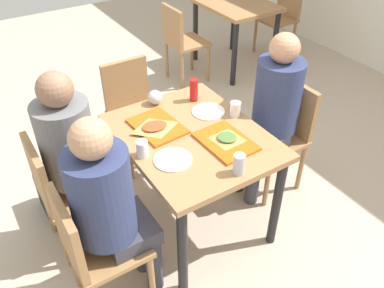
{
  "coord_description": "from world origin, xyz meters",
  "views": [
    {
      "loc": [
        1.69,
        -1.07,
        2.22
      ],
      "look_at": [
        0.0,
        0.0,
        0.69
      ],
      "focal_mm": 37.44,
      "sensor_mm": 36.0,
      "label": 1
    }
  ],
  "objects_px": {
    "plastic_cup_a": "(235,109)",
    "foil_bundle": "(155,97)",
    "person_far_side": "(272,106)",
    "paper_plate_near_edge": "(173,160)",
    "handbag": "(53,198)",
    "chair_near_left": "(61,189)",
    "plastic_cup_b": "(142,149)",
    "person_in_red": "(75,150)",
    "main_table": "(192,148)",
    "pizza_slice_a": "(155,127)",
    "background_chair_near": "(181,39)",
    "condiment_bottle": "(194,90)",
    "person_in_brown_jacket": "(110,203)",
    "background_chair_far": "(282,14)",
    "chair_far_side": "(282,129)",
    "chair_left_end": "(132,105)",
    "paper_plate_center": "(208,111)",
    "tray_red_far": "(226,141)",
    "tray_red_near": "(157,126)",
    "chair_near_right": "(91,246)",
    "background_table": "(235,14)",
    "pizza_slice_b": "(227,138)",
    "soda_can": "(239,164)"
  },
  "relations": [
    {
      "from": "pizza_slice_a",
      "to": "background_chair_near",
      "type": "xyz_separation_m",
      "value": [
        -1.69,
        1.2,
        -0.29
      ]
    },
    {
      "from": "paper_plate_center",
      "to": "tray_red_near",
      "type": "bearing_deg",
      "value": -93.97
    },
    {
      "from": "paper_plate_near_edge",
      "to": "handbag",
      "type": "height_order",
      "value": "paper_plate_near_edge"
    },
    {
      "from": "paper_plate_center",
      "to": "pizza_slice_b",
      "type": "distance_m",
      "value": 0.34
    },
    {
      "from": "chair_near_left",
      "to": "plastic_cup_b",
      "type": "height_order",
      "value": "plastic_cup_b"
    },
    {
      "from": "tray_red_near",
      "to": "paper_plate_near_edge",
      "type": "xyz_separation_m",
      "value": [
        0.34,
        -0.08,
        -0.0
      ]
    },
    {
      "from": "plastic_cup_a",
      "to": "pizza_slice_b",
      "type": "bearing_deg",
      "value": -46.57
    },
    {
      "from": "tray_red_far",
      "to": "chair_far_side",
      "type": "bearing_deg",
      "value": 105.02
    },
    {
      "from": "tray_red_far",
      "to": "handbag",
      "type": "bearing_deg",
      "value": -130.07
    },
    {
      "from": "person_in_red",
      "to": "plastic_cup_b",
      "type": "relative_size",
      "value": 12.7
    },
    {
      "from": "person_far_side",
      "to": "background_chair_far",
      "type": "relative_size",
      "value": 1.48
    },
    {
      "from": "chair_left_end",
      "to": "person_far_side",
      "type": "distance_m",
      "value": 1.14
    },
    {
      "from": "pizza_slice_a",
      "to": "pizza_slice_b",
      "type": "bearing_deg",
      "value": 42.81
    },
    {
      "from": "chair_left_end",
      "to": "background_chair_near",
      "type": "bearing_deg",
      "value": 132.87
    },
    {
      "from": "person_in_red",
      "to": "main_table",
      "type": "bearing_deg",
      "value": 68.55
    },
    {
      "from": "pizza_slice_a",
      "to": "soda_can",
      "type": "bearing_deg",
      "value": 17.9
    },
    {
      "from": "main_table",
      "to": "background_chair_far",
      "type": "distance_m",
      "value": 3.12
    },
    {
      "from": "plastic_cup_a",
      "to": "foil_bundle",
      "type": "bearing_deg",
      "value": -137.97
    },
    {
      "from": "chair_left_end",
      "to": "background_table",
      "type": "distance_m",
      "value": 2.01
    },
    {
      "from": "condiment_bottle",
      "to": "plastic_cup_b",
      "type": "bearing_deg",
      "value": -58.03
    },
    {
      "from": "handbag",
      "to": "background_chair_far",
      "type": "height_order",
      "value": "background_chair_far"
    },
    {
      "from": "chair_near_right",
      "to": "background_chair_near",
      "type": "xyz_separation_m",
      "value": [
        -2.11,
        1.83,
        0.0
      ]
    },
    {
      "from": "foil_bundle",
      "to": "paper_plate_center",
      "type": "bearing_deg",
      "value": 41.16
    },
    {
      "from": "person_in_brown_jacket",
      "to": "person_in_red",
      "type": "bearing_deg",
      "value": 180.0
    },
    {
      "from": "handbag",
      "to": "plastic_cup_a",
      "type": "bearing_deg",
      "value": 63.44
    },
    {
      "from": "person_in_brown_jacket",
      "to": "background_chair_near",
      "type": "relative_size",
      "value": 1.48
    },
    {
      "from": "background_chair_near",
      "to": "chair_near_right",
      "type": "bearing_deg",
      "value": -40.84
    },
    {
      "from": "plastic_cup_b",
      "to": "background_chair_near",
      "type": "distance_m",
      "value": 2.36
    },
    {
      "from": "chair_near_right",
      "to": "chair_far_side",
      "type": "distance_m",
      "value": 1.61
    },
    {
      "from": "person_in_red",
      "to": "plastic_cup_b",
      "type": "height_order",
      "value": "person_in_red"
    },
    {
      "from": "pizza_slice_b",
      "to": "chair_near_right",
      "type": "bearing_deg",
      "value": -84.94
    },
    {
      "from": "paper_plate_near_edge",
      "to": "handbag",
      "type": "xyz_separation_m",
      "value": [
        -0.76,
        -0.59,
        -0.63
      ]
    },
    {
      "from": "person_far_side",
      "to": "paper_plate_near_edge",
      "type": "height_order",
      "value": "person_far_side"
    },
    {
      "from": "pizza_slice_b",
      "to": "background_chair_near",
      "type": "xyz_separation_m",
      "value": [
        -2.03,
        0.89,
        -0.29
      ]
    },
    {
      "from": "main_table",
      "to": "chair_near_right",
      "type": "distance_m",
      "value": 0.85
    },
    {
      "from": "paper_plate_center",
      "to": "soda_can",
      "type": "distance_m",
      "value": 0.63
    },
    {
      "from": "pizza_slice_a",
      "to": "condiment_bottle",
      "type": "height_order",
      "value": "condiment_bottle"
    },
    {
      "from": "chair_far_side",
      "to": "person_in_brown_jacket",
      "type": "bearing_deg",
      "value": -79.94
    },
    {
      "from": "chair_near_left",
      "to": "paper_plate_center",
      "type": "height_order",
      "value": "chair_near_left"
    },
    {
      "from": "paper_plate_near_edge",
      "to": "soda_can",
      "type": "distance_m",
      "value": 0.38
    },
    {
      "from": "plastic_cup_b",
      "to": "handbag",
      "type": "bearing_deg",
      "value": -143.91
    },
    {
      "from": "chair_far_side",
      "to": "chair_left_end",
      "type": "relative_size",
      "value": 1.0
    },
    {
      "from": "chair_far_side",
      "to": "condiment_bottle",
      "type": "xyz_separation_m",
      "value": [
        -0.34,
        -0.57,
        0.34
      ]
    },
    {
      "from": "tray_red_far",
      "to": "person_in_red",
      "type": "bearing_deg",
      "value": -119.33
    },
    {
      "from": "background_chair_near",
      "to": "soda_can",
      "type": "bearing_deg",
      "value": -23.76
    },
    {
      "from": "paper_plate_center",
      "to": "pizza_slice_a",
      "type": "distance_m",
      "value": 0.4
    },
    {
      "from": "person_in_brown_jacket",
      "to": "soda_can",
      "type": "relative_size",
      "value": 10.41
    },
    {
      "from": "person_in_brown_jacket",
      "to": "background_table",
      "type": "height_order",
      "value": "person_in_brown_jacket"
    },
    {
      "from": "person_far_side",
      "to": "paper_plate_near_edge",
      "type": "xyz_separation_m",
      "value": [
        0.15,
        -0.88,
        0.02
      ]
    },
    {
      "from": "foil_bundle",
      "to": "tray_red_near",
      "type": "bearing_deg",
      "value": -25.68
    }
  ]
}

